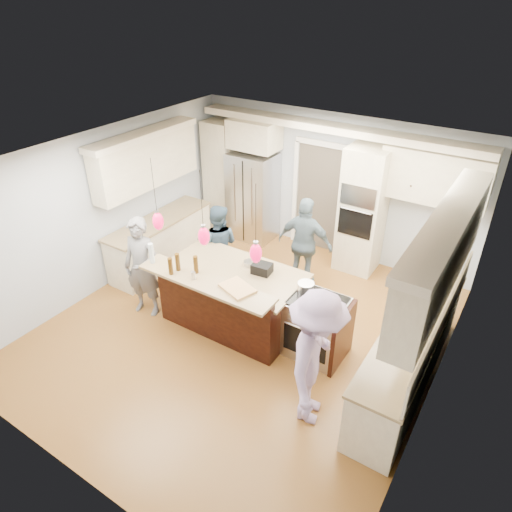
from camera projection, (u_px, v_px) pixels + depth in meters
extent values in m
plane|color=olive|center=(244.00, 329.00, 7.07)|extent=(6.00, 6.00, 0.00)
cube|color=#B2BCC6|center=(332.00, 186.00, 8.54)|extent=(5.50, 0.04, 2.70)
cube|color=#B2BCC6|center=(60.00, 394.00, 4.21)|extent=(5.50, 0.04, 2.70)
cube|color=#B2BCC6|center=(107.00, 209.00, 7.65)|extent=(0.04, 6.00, 2.70)
cube|color=#B2BCC6|center=(445.00, 322.00, 5.10)|extent=(0.04, 6.00, 2.70)
cube|color=white|center=(241.00, 162.00, 5.68)|extent=(5.50, 6.00, 0.04)
cube|color=#B7B7BC|center=(253.00, 196.00, 9.23)|extent=(0.90, 0.70, 1.80)
cube|color=beige|center=(363.00, 211.00, 8.06)|extent=(0.72, 0.64, 2.30)
cube|color=black|center=(358.00, 196.00, 7.62)|extent=(0.60, 0.02, 0.35)
cube|color=black|center=(355.00, 223.00, 7.87)|extent=(0.60, 0.02, 0.50)
cylinder|color=#B7B7BC|center=(356.00, 211.00, 7.72)|extent=(0.55, 0.02, 0.02)
cube|color=beige|center=(222.00, 176.00, 9.52)|extent=(0.60, 0.58, 2.30)
cube|color=beige|center=(254.00, 134.00, 8.63)|extent=(0.95, 0.58, 0.55)
cube|color=beige|center=(434.00, 177.00, 7.27)|extent=(1.70, 0.35, 0.85)
cube|color=beige|center=(333.00, 128.00, 7.82)|extent=(5.30, 0.38, 0.12)
cube|color=#4C443A|center=(319.00, 198.00, 8.80)|extent=(0.90, 0.06, 2.10)
cube|color=white|center=(322.00, 143.00, 8.22)|extent=(1.04, 0.06, 0.10)
cube|color=beige|center=(408.00, 355.00, 5.95)|extent=(0.60, 3.00, 0.88)
cube|color=tan|center=(415.00, 328.00, 5.71)|extent=(0.64, 3.05, 0.04)
cube|color=beige|center=(443.00, 257.00, 5.10)|extent=(0.35, 3.00, 0.85)
cube|color=beige|center=(451.00, 218.00, 4.86)|extent=(0.37, 3.10, 0.10)
cube|color=beige|center=(161.00, 243.00, 8.53)|extent=(0.60, 2.20, 0.88)
cube|color=tan|center=(159.00, 220.00, 8.30)|extent=(0.64, 2.25, 0.04)
cube|color=beige|center=(147.00, 162.00, 7.80)|extent=(0.35, 2.20, 0.85)
cube|color=beige|center=(143.00, 134.00, 7.55)|extent=(0.37, 2.30, 0.10)
cube|color=black|center=(235.00, 296.00, 7.07)|extent=(2.00, 1.00, 0.88)
cube|color=tan|center=(235.00, 271.00, 6.83)|extent=(2.10, 1.10, 0.04)
cube|color=black|center=(213.00, 310.00, 6.61)|extent=(2.00, 0.12, 1.08)
cube|color=tan|center=(205.00, 283.00, 6.22)|extent=(2.10, 0.42, 0.04)
cube|color=black|center=(262.00, 268.00, 6.73)|extent=(0.30, 0.25, 0.15)
cube|color=#B7B7BC|center=(316.00, 327.00, 6.42)|extent=(0.76, 0.66, 0.90)
cube|color=black|center=(304.00, 343.00, 6.21)|extent=(0.65, 0.01, 0.45)
cube|color=black|center=(318.00, 301.00, 6.19)|extent=(0.72, 0.59, 0.02)
cube|color=black|center=(343.00, 338.00, 6.24)|extent=(0.06, 0.71, 0.88)
cylinder|color=black|center=(154.00, 186.00, 5.99)|extent=(0.01, 0.01, 0.75)
ellipsoid|color=#D60C42|center=(158.00, 221.00, 6.26)|extent=(0.15, 0.15, 0.26)
cylinder|color=black|center=(201.00, 199.00, 5.62)|extent=(0.01, 0.01, 0.75)
ellipsoid|color=#D60C42|center=(204.00, 236.00, 5.89)|extent=(0.15, 0.15, 0.26)
cylinder|color=black|center=(256.00, 214.00, 5.25)|extent=(0.01, 0.01, 0.75)
ellipsoid|color=#D60C42|center=(256.00, 253.00, 5.52)|extent=(0.15, 0.15, 0.26)
imported|color=slate|center=(142.00, 268.00, 7.05)|extent=(0.68, 0.52, 1.67)
imported|color=#30475D|center=(218.00, 246.00, 7.81)|extent=(0.90, 0.82, 1.49)
imported|color=slate|center=(305.00, 244.00, 7.72)|extent=(1.00, 0.49, 1.65)
imported|color=#AA90C2|center=(315.00, 359.00, 5.23)|extent=(0.94, 1.30, 1.81)
cube|color=olive|center=(399.00, 386.00, 6.06)|extent=(0.69, 0.98, 0.01)
cylinder|color=silver|center=(151.00, 253.00, 6.55)|extent=(0.08, 0.08, 0.31)
cylinder|color=#41290B|center=(178.00, 262.00, 6.39)|extent=(0.08, 0.08, 0.27)
cylinder|color=#41290B|center=(170.00, 266.00, 6.31)|extent=(0.07, 0.07, 0.26)
cylinder|color=#41290B|center=(196.00, 265.00, 6.34)|extent=(0.07, 0.07, 0.26)
cylinder|color=#B7B7BC|center=(193.00, 275.00, 6.23)|extent=(0.08, 0.08, 0.12)
cube|color=tan|center=(237.00, 288.00, 6.04)|extent=(0.54, 0.45, 0.04)
cylinder|color=#B7B7BC|center=(306.00, 287.00, 6.33)|extent=(0.23, 0.23, 0.14)
cylinder|color=#B7B7BC|center=(324.00, 302.00, 6.06)|extent=(0.20, 0.20, 0.10)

